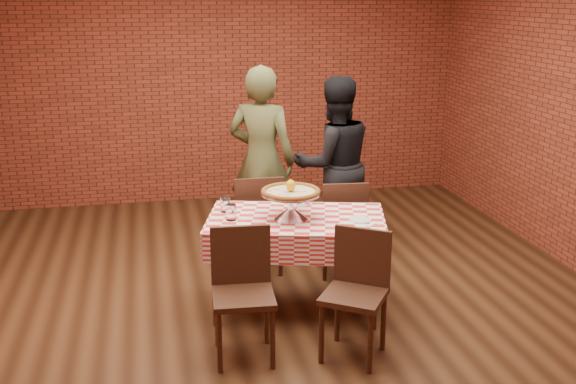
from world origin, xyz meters
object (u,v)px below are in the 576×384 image
Objects in this scene: pizza_stand at (291,206)px; diner_olive at (262,160)px; water_glass_left at (231,212)px; chair_far_left at (256,222)px; diner_black at (334,164)px; chair_far_right at (341,226)px; pizza at (291,192)px; chair_near_left at (243,298)px; condiment_caddy at (301,196)px; table at (296,264)px; water_glass_right at (225,204)px; chair_near_right at (354,298)px.

pizza_stand is 1.36m from diner_olive.
chair_far_left is at bearing 68.26° from water_glass_left.
pizza_stand is at bearing -7.48° from water_glass_left.
chair_far_right is at bearing 76.12° from diner_black.
chair_far_right is (0.59, 0.65, -0.42)m from pizza_stand.
pizza is at bearing 98.80° from chair_far_left.
chair_near_left is at bearing -125.54° from pizza_stand.
condiment_caddy reaches higher than chair_far_right.
water_glass_left is (-0.45, 0.06, -0.04)m from pizza_stand.
diner_olive is at bearing -11.69° from diner_black.
table is at bearing -118.32° from condiment_caddy.
pizza_stand is at bearing 58.20° from chair_near_left.
pizza reaches higher than water_glass_right.
table is 1.48m from diner_black.
diner_black is (1.16, 1.00, 0.02)m from water_glass_right.
water_glass_left is at bearing 172.52° from pizza.
pizza is at bearing 0.00° from pizza_stand.
diner_black is (0.68, -0.08, -0.05)m from diner_olive.
condiment_caddy is (0.61, 0.04, 0.02)m from water_glass_right.
pizza_stand is at bearing -124.62° from condiment_caddy.
chair_near_right is (0.27, -0.79, -0.42)m from pizza_stand.
condiment_caddy is 1.20m from chair_near_left.
table is at bearing 139.34° from chair_near_right.
table is 1.44m from diner_olive.
condiment_caddy is 0.17× the size of chair_near_left.
water_glass_left reaches higher than chair_far_right.
diner_black reaches higher than chair_near_right.
chair_far_right is (1.04, 0.59, -0.38)m from water_glass_left.
water_glass_left and water_glass_right have the same top height.
pizza_stand is at bearing 142.76° from chair_near_right.
pizza_stand is at bearing -159.16° from table.
pizza_stand reaches higher than water_glass_right.
chair_near_left reaches higher than chair_near_right.
chair_far_left is at bearing -11.19° from chair_far_right.
chair_far_right is 1.02m from diner_olive.
chair_far_left is (0.32, 0.80, -0.37)m from water_glass_left.
chair_near_left is 0.50× the size of diner_olive.
diner_black is at bearing 61.46° from pizza.
table is 10.79× the size of water_glass_left.
water_glass_left is 0.65m from condiment_caddy.
pizza is 1.03m from chair_far_right.
water_glass_right is at bearing 94.97° from diner_olive.
table is at bearing 120.04° from diner_olive.
pizza is 0.37m from condiment_caddy.
water_glass_left is 1.00× the size of water_glass_right.
pizza is 1.36m from diner_olive.
table is 0.87m from chair_far_left.
pizza_stand is at bearing 53.08° from chair_far_right.
chair_far_left is (-0.17, 0.85, 0.08)m from table.
chair_near_right is 1.47m from chair_far_right.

